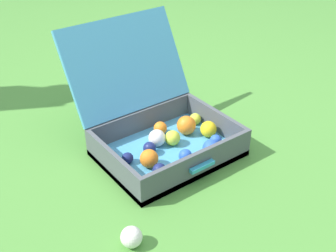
# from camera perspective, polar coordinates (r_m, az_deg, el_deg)

# --- Properties ---
(ground_plane) EXTENTS (16.00, 16.00, 0.00)m
(ground_plane) POSITION_cam_1_polar(r_m,az_deg,el_deg) (1.85, 0.69, -3.10)
(ground_plane) COLOR #4C8C38
(open_suitcase) EXTENTS (0.53, 0.63, 0.48)m
(open_suitcase) POSITION_cam_1_polar(r_m,az_deg,el_deg) (1.81, -1.17, 0.17)
(open_suitcase) COLOR #4799C6
(open_suitcase) RESTS_ON ground
(stray_ball_on_grass) EXTENTS (0.07, 0.07, 0.07)m
(stray_ball_on_grass) POSITION_cam_1_polar(r_m,az_deg,el_deg) (1.43, -4.77, -14.16)
(stray_ball_on_grass) COLOR white
(stray_ball_on_grass) RESTS_ON ground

